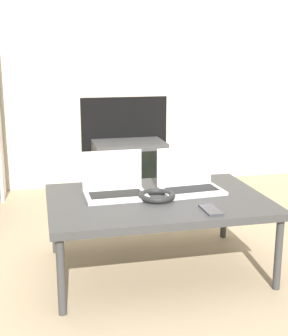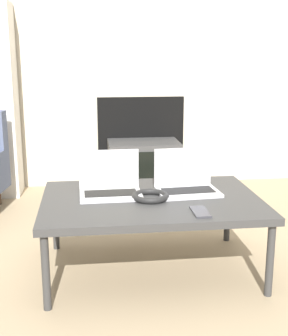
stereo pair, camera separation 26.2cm
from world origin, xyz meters
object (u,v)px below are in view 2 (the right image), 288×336
(tv, at_px, (144,166))
(headphones, at_px, (150,196))
(laptop_right, at_px, (186,182))
(laptop_left, at_px, (110,185))
(phone, at_px, (200,212))

(tv, bearing_deg, headphones, -95.60)
(headphones, xyz_separation_m, tv, (0.14, 1.46, -0.20))
(headphones, relative_size, tv, 0.33)
(laptop_right, distance_m, headphones, 0.23)
(laptop_left, distance_m, laptop_right, 0.40)
(laptop_left, bearing_deg, tv, 74.88)
(laptop_left, relative_size, tv, 0.56)
(headphones, relative_size, phone, 1.26)
(laptop_right, relative_size, phone, 2.19)
(headphones, distance_m, tv, 1.48)
(tv, bearing_deg, laptop_right, -87.41)
(phone, height_order, tv, tv)
(laptop_left, relative_size, headphones, 1.69)
(tv, bearing_deg, laptop_left, -104.03)
(laptop_left, distance_m, phone, 0.52)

